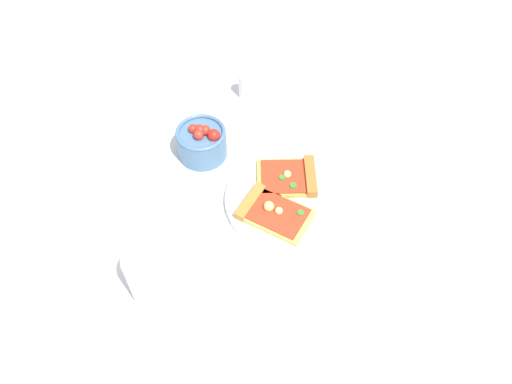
% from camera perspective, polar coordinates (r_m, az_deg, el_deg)
% --- Properties ---
extents(ground_plane, '(2.40, 2.40, 0.00)m').
position_cam_1_polar(ground_plane, '(0.98, 2.67, -2.17)').
color(ground_plane, silver).
rests_on(ground_plane, ground).
extents(plate, '(0.24, 0.24, 0.01)m').
position_cam_1_polar(plate, '(0.99, 3.48, -0.88)').
color(plate, silver).
rests_on(plate, ground_plane).
extents(pizza_slice_near, '(0.15, 0.14, 0.02)m').
position_cam_1_polar(pizza_slice_near, '(1.01, 3.97, 1.63)').
color(pizza_slice_near, gold).
rests_on(pizza_slice_near, plate).
extents(pizza_slice_far, '(0.13, 0.15, 0.03)m').
position_cam_1_polar(pizza_slice_far, '(0.95, 1.67, -2.15)').
color(pizza_slice_far, '#E5B256').
rests_on(pizza_slice_far, plate).
extents(salad_bowl, '(0.10, 0.10, 0.08)m').
position_cam_1_polar(salad_bowl, '(1.05, -5.99, 5.54)').
color(salad_bowl, '#4C7299').
rests_on(salad_bowl, ground_plane).
extents(soda_glass, '(0.08, 0.08, 0.11)m').
position_cam_1_polar(soda_glass, '(0.86, -11.24, -9.28)').
color(soda_glass, silver).
rests_on(soda_glass, ground_plane).
extents(paper_napkin, '(0.19, 0.19, 0.00)m').
position_cam_1_polar(paper_napkin, '(0.90, 15.78, -12.91)').
color(paper_napkin, white).
rests_on(paper_napkin, ground_plane).
extents(pepper_shaker, '(0.03, 0.03, 0.07)m').
position_cam_1_polar(pepper_shaker, '(1.18, -1.17, 11.86)').
color(pepper_shaker, silver).
rests_on(pepper_shaker, ground_plane).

